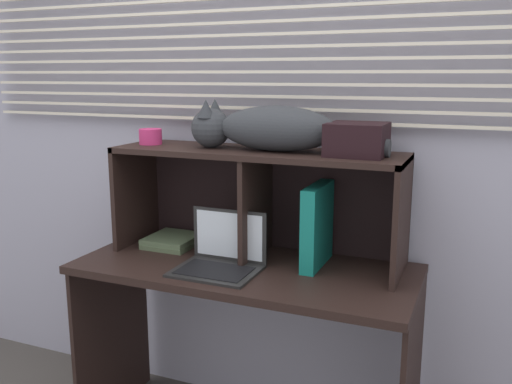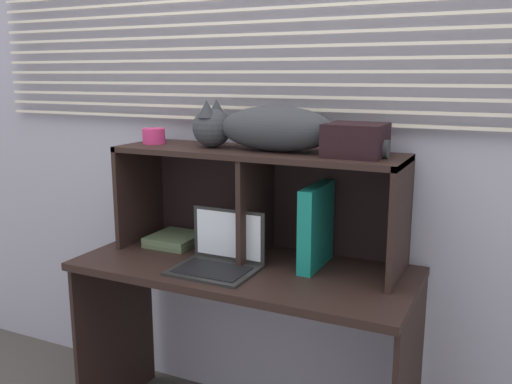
{
  "view_description": "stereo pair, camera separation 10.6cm",
  "coord_description": "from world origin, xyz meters",
  "views": [
    {
      "loc": [
        0.82,
        -1.61,
        1.48
      ],
      "look_at": [
        0.0,
        0.34,
        1.03
      ],
      "focal_mm": 39.01,
      "sensor_mm": 36.0,
      "label": 1
    },
    {
      "loc": [
        0.91,
        -1.57,
        1.48
      ],
      "look_at": [
        0.0,
        0.34,
        1.03
      ],
      "focal_mm": 39.01,
      "sensor_mm": 36.0,
      "label": 2
    }
  ],
  "objects": [
    {
      "name": "desk",
      "position": [
        0.0,
        0.23,
        0.6
      ],
      "size": [
        1.29,
        0.57,
        0.76
      ],
      "color": "black",
      "rests_on": "ground"
    },
    {
      "name": "binder_upright",
      "position": [
        0.25,
        0.34,
        0.92
      ],
      "size": [
        0.05,
        0.26,
        0.31
      ],
      "primitive_type": "cube",
      "color": "#157C70",
      "rests_on": "desk"
    },
    {
      "name": "laptop",
      "position": [
        -0.07,
        0.16,
        0.81
      ],
      "size": [
        0.3,
        0.24,
        0.21
      ],
      "color": "#242424",
      "rests_on": "desk"
    },
    {
      "name": "hutch_shelf_unit",
      "position": [
        -0.0,
        0.37,
        1.06
      ],
      "size": [
        1.14,
        0.33,
        0.43
      ],
      "color": "black",
      "rests_on": "desk"
    },
    {
      "name": "book_stack",
      "position": [
        -0.39,
        0.34,
        0.78
      ],
      "size": [
        0.2,
        0.22,
        0.04
      ],
      "color": "#506043",
      "rests_on": "desk"
    },
    {
      "name": "storage_box",
      "position": [
        0.39,
        0.34,
        1.25
      ],
      "size": [
        0.2,
        0.2,
        0.12
      ],
      "primitive_type": "cube",
      "color": "black",
      "rests_on": "hutch_shelf_unit"
    },
    {
      "name": "small_basket",
      "position": [
        -0.47,
        0.34,
        1.22
      ],
      "size": [
        0.09,
        0.09,
        0.06
      ],
      "primitive_type": "cylinder",
      "color": "#D03270",
      "rests_on": "hutch_shelf_unit"
    },
    {
      "name": "back_panel_with_blinds",
      "position": [
        0.0,
        0.55,
        1.26
      ],
      "size": [
        4.4,
        0.08,
        2.5
      ],
      "color": "#AAA9BD",
      "rests_on": "ground"
    },
    {
      "name": "cat",
      "position": [
        0.04,
        0.34,
        1.28
      ],
      "size": [
        0.78,
        0.18,
        0.19
      ],
      "color": "#323539",
      "rests_on": "hutch_shelf_unit"
    }
  ]
}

